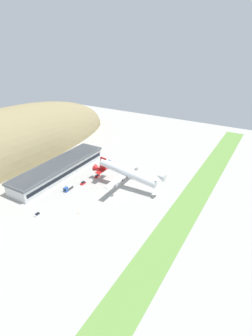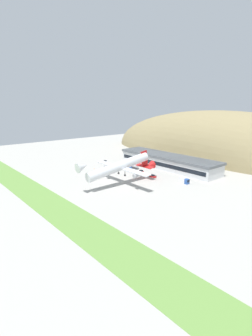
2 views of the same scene
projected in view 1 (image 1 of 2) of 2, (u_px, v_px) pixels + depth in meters
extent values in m
plane|color=#ADAAA3|center=(121.00, 195.00, 162.57)|extent=(351.77, 351.77, 0.00)
cube|color=#669342|center=(182.00, 215.00, 144.52)|extent=(316.60, 16.24, 0.08)
ellipsoid|color=#8E7F56|center=(10.00, 156.00, 216.05)|extent=(238.18, 70.72, 76.29)
cube|color=silver|center=(59.00, 169.00, 184.72)|extent=(76.17, 17.38, 9.00)
cube|color=#565B60|center=(59.00, 164.00, 183.06)|extent=(77.37, 18.58, 1.62)
cube|color=black|center=(69.00, 172.00, 180.97)|extent=(73.12, 0.16, 2.52)
cylinder|color=silver|center=(128.00, 173.00, 166.32)|extent=(5.06, 40.35, 10.84)
cone|color=silver|center=(161.00, 177.00, 154.62)|extent=(4.96, 6.23, 5.72)
cone|color=red|center=(98.00, 169.00, 178.29)|extent=(4.96, 7.23, 5.86)
cube|color=red|center=(103.00, 164.00, 174.16)|extent=(0.50, 5.83, 9.65)
cube|color=red|center=(103.00, 170.00, 176.34)|extent=(13.16, 3.56, 0.87)
cube|color=silver|center=(125.00, 174.00, 167.75)|extent=(41.96, 3.63, 0.97)
cylinder|color=#9E9EA3|center=(115.00, 184.00, 158.48)|extent=(2.30, 3.90, 2.80)
cylinder|color=#9E9EA3|center=(135.00, 168.00, 177.86)|extent=(2.30, 3.90, 2.80)
cylinder|color=#2D2D2D|center=(123.00, 179.00, 166.73)|extent=(0.28, 0.28, 2.20)
cylinder|color=#2D2D2D|center=(123.00, 180.00, 167.23)|extent=(0.45, 1.10, 1.10)
cylinder|color=#2D2D2D|center=(127.00, 175.00, 171.01)|extent=(0.28, 0.28, 2.20)
cylinder|color=#2D2D2D|center=(127.00, 177.00, 171.51)|extent=(0.45, 1.10, 1.10)
cylinder|color=#2D2D2D|center=(147.00, 180.00, 160.60)|extent=(0.22, 0.22, 1.98)
cylinder|color=#2D2D2D|center=(147.00, 181.00, 161.05)|extent=(0.30, 0.82, 0.82)
cube|color=#B21E1E|center=(83.00, 183.00, 174.39)|extent=(4.12, 2.12, 0.89)
cube|color=black|center=(83.00, 182.00, 174.17)|extent=(2.31, 1.72, 0.73)
cube|color=silver|center=(38.00, 215.00, 143.96)|extent=(4.24, 2.01, 0.78)
cube|color=black|center=(37.00, 214.00, 143.49)|extent=(2.36, 1.64, 0.64)
cube|color=#B21E1E|center=(97.00, 176.00, 183.25)|extent=(4.62, 1.86, 0.90)
cube|color=black|center=(97.00, 175.00, 182.70)|extent=(2.55, 1.55, 0.74)
cube|color=#264C99|center=(66.00, 190.00, 165.52)|extent=(2.34, 2.40, 2.76)
cube|color=black|center=(65.00, 190.00, 164.38)|extent=(0.13, 1.99, 1.22)
cube|color=#38383D|center=(70.00, 188.00, 168.72)|extent=(4.90, 2.23, 0.90)
cylinder|color=#B7B7BC|center=(69.00, 186.00, 168.02)|extent=(4.66, 2.34, 2.22)
cube|color=#264C99|center=(109.00, 162.00, 201.74)|extent=(1.99, 2.31, 2.76)
cube|color=black|center=(109.00, 161.00, 202.28)|extent=(0.13, 1.93, 1.21)
cube|color=silver|center=(106.00, 163.00, 199.34)|extent=(4.17, 2.36, 3.23)
cube|color=orange|center=(78.00, 214.00, 145.33)|extent=(0.52, 0.52, 0.03)
cone|color=orange|center=(78.00, 213.00, 145.20)|extent=(0.40, 0.40, 0.55)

